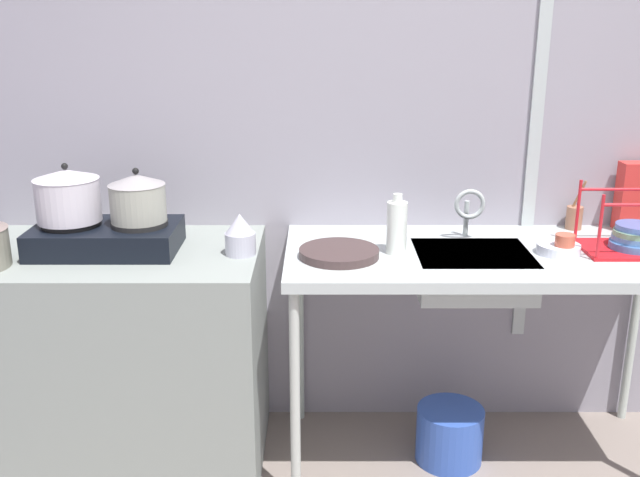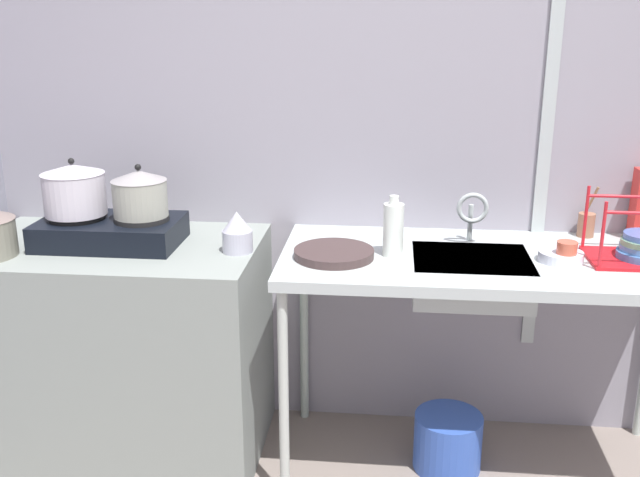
{
  "view_description": "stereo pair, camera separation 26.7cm",
  "coord_description": "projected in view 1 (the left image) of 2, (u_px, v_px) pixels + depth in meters",
  "views": [
    {
      "loc": [
        -0.43,
        -1.21,
        1.73
      ],
      "look_at": [
        -0.42,
        1.34,
        0.93
      ],
      "focal_mm": 40.81,
      "sensor_mm": 36.0,
      "label": 1
    },
    {
      "loc": [
        -0.17,
        -1.2,
        1.73
      ],
      "look_at": [
        -0.42,
        1.34,
        0.93
      ],
      "focal_mm": 40.81,
      "sensor_mm": 36.0,
      "label": 2
    }
  ],
  "objects": [
    {
      "name": "percolator",
      "position": [
        237.0,
        235.0,
        2.63
      ],
      "size": [
        0.11,
        0.11,
        0.15
      ],
      "color": "#B8B7C9",
      "rests_on": "counter_concrete"
    },
    {
      "name": "sink_basin",
      "position": [
        469.0,
        271.0,
        2.69
      ],
      "size": [
        0.42,
        0.36,
        0.15
      ],
      "primitive_type": "cube",
      "color": "#B2BCBC",
      "rests_on": "counter_sink"
    },
    {
      "name": "faucet",
      "position": [
        466.0,
        207.0,
        2.79
      ],
      "size": [
        0.12,
        0.07,
        0.2
      ],
      "color": "#B2BCBC",
      "rests_on": "counter_sink"
    },
    {
      "name": "bucket_on_floor",
      "position": [
        447.0,
        434.0,
        2.9
      ],
      "size": [
        0.27,
        0.27,
        0.23
      ],
      "primitive_type": "cylinder",
      "color": "#3357BA",
      "rests_on": "ground"
    },
    {
      "name": "frying_pan",
      "position": [
        336.0,
        253.0,
        2.62
      ],
      "size": [
        0.29,
        0.29,
        0.03
      ],
      "primitive_type": "cylinder",
      "color": "#3E2E2E",
      "rests_on": "counter_sink"
    },
    {
      "name": "cup_by_rack",
      "position": [
        561.0,
        245.0,
        2.63
      ],
      "size": [
        0.07,
        0.07,
        0.08
      ],
      "primitive_type": "cylinder",
      "color": "#C0543C",
      "rests_on": "counter_sink"
    },
    {
      "name": "cereal_box",
      "position": [
        639.0,
        196.0,
        2.92
      ],
      "size": [
        0.2,
        0.09,
        0.28
      ],
      "primitive_type": "cube",
      "rotation": [
        0.0,
        0.0,
        0.03
      ],
      "color": "red",
      "rests_on": "counter_sink"
    },
    {
      "name": "dish_rack",
      "position": [
        631.0,
        238.0,
        2.68
      ],
      "size": [
        0.38,
        0.25,
        0.24
      ],
      "color": "red",
      "rests_on": "counter_sink"
    },
    {
      "name": "utensil_jar",
      "position": [
        571.0,
        217.0,
        2.95
      ],
      "size": [
        0.06,
        0.06,
        0.2
      ],
      "color": "#99674D",
      "rests_on": "counter_sink"
    },
    {
      "name": "bottle_by_sink",
      "position": [
        394.0,
        227.0,
        2.64
      ],
      "size": [
        0.07,
        0.07,
        0.22
      ],
      "color": "white",
      "rests_on": "counter_sink"
    },
    {
      "name": "stove",
      "position": [
        103.0,
        237.0,
        2.67
      ],
      "size": [
        0.53,
        0.32,
        0.12
      ],
      "color": "black",
      "rests_on": "counter_concrete"
    },
    {
      "name": "pot_on_left_burner",
      "position": [
        64.0,
        196.0,
        2.63
      ],
      "size": [
        0.23,
        0.23,
        0.21
      ],
      "color": "silver",
      "rests_on": "stove"
    },
    {
      "name": "wall_metal_strip",
      "position": [
        536.0,
        89.0,
        2.84
      ],
      "size": [
        0.05,
        0.01,
        2.09
      ],
      "primitive_type": "cube",
      "color": "#B2BCBC"
    },
    {
      "name": "counter_sink",
      "position": [
        485.0,
        266.0,
        2.71
      ],
      "size": [
        1.51,
        0.67,
        0.88
      ],
      "color": "#B2BCBC",
      "rests_on": "ground"
    },
    {
      "name": "wall_back",
      "position": [
        424.0,
        121.0,
        2.94
      ],
      "size": [
        4.42,
        0.1,
        2.61
      ],
      "primitive_type": "cube",
      "color": "#94909D",
      "rests_on": "ground"
    },
    {
      "name": "pot_on_right_burner",
      "position": [
        134.0,
        198.0,
        2.63
      ],
      "size": [
        0.21,
        0.21,
        0.2
      ],
      "color": "#9C9D8F",
      "rests_on": "stove"
    },
    {
      "name": "small_bowl_on_drainboard",
      "position": [
        555.0,
        248.0,
        2.66
      ],
      "size": [
        0.16,
        0.16,
        0.04
      ],
      "primitive_type": "cylinder",
      "color": "white",
      "rests_on": "counter_sink"
    },
    {
      "name": "counter_concrete",
      "position": [
        117.0,
        358.0,
        2.82
      ],
      "size": [
        1.1,
        0.67,
        0.88
      ],
      "primitive_type": "cube",
      "color": "gray",
      "rests_on": "ground"
    }
  ]
}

